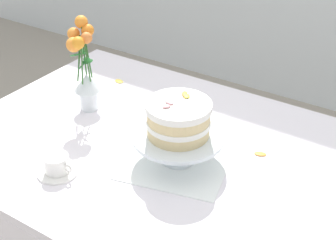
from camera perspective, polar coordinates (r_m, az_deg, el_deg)
The scene contains 8 objects.
dining_table at distance 1.64m, azimuth -1.23°, elevation -6.00°, with size 1.40×1.00×0.74m.
linen_napkin at distance 1.54m, azimuth 1.18°, elevation -4.73°, with size 0.32×0.32×0.00m, color white.
cake_stand at distance 1.49m, azimuth 1.22°, elevation -2.21°, with size 0.29×0.29×0.10m.
layer_cake at distance 1.45m, azimuth 1.25°, elevation 0.16°, with size 0.20×0.20×0.12m.
flower_vase at distance 1.75m, azimuth -9.85°, elevation 5.98°, with size 0.11×0.11×0.35m.
teacup at distance 1.51m, azimuth -13.01°, elevation -5.30°, with size 0.13×0.13×0.06m.
loose_petal_1 at distance 2.01m, azimuth -5.81°, elevation 4.60°, with size 0.04×0.03×0.00m, color yellow.
loose_petal_2 at distance 1.59m, azimuth 10.89°, elevation -3.97°, with size 0.04×0.02×0.00m, color orange.
Camera 1 is at (0.74, -1.08, 1.66)m, focal length 51.47 mm.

